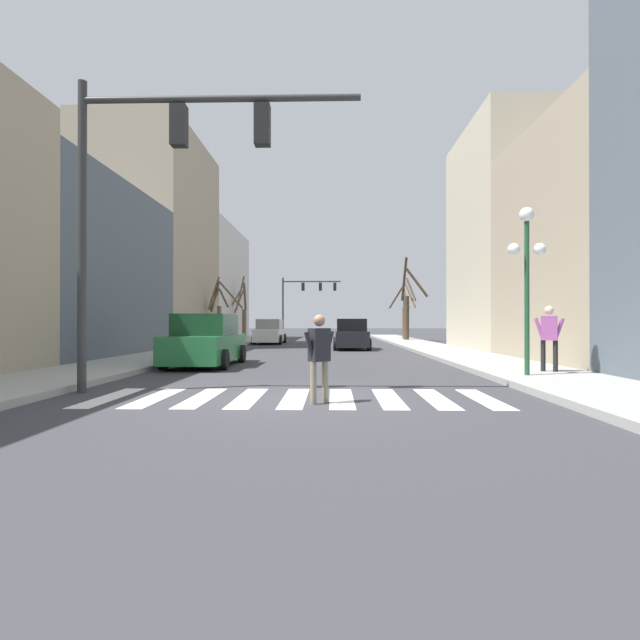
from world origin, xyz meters
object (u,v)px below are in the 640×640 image
at_px(street_tree_left_far, 404,312).
at_px(pedestrian_waiting_at_curb, 319,351).
at_px(car_driving_away_lane, 206,342).
at_px(street_tree_right_mid, 219,311).
at_px(street_tree_right_near, 243,311).
at_px(street_tree_left_mid, 408,305).
at_px(traffic_signal_near, 159,169).
at_px(traffic_signal_far, 304,293).
at_px(car_parked_left_near, 270,332).
at_px(car_at_intersection, 351,335).
at_px(street_lamp_right_corner, 527,256).
at_px(pedestrian_on_left_sidewalk, 549,333).

bearing_deg(street_tree_left_far, pedestrian_waiting_at_curb, -100.76).
height_order(car_driving_away_lane, street_tree_right_mid, street_tree_right_mid).
relative_size(street_tree_right_near, street_tree_left_mid, 0.82).
relative_size(traffic_signal_near, street_tree_left_mid, 1.01).
bearing_deg(street_tree_left_far, traffic_signal_far, 128.33).
xyz_separation_m(car_driving_away_lane, car_parked_left_near, (-0.07, 17.59, -0.02)).
bearing_deg(street_tree_left_far, street_tree_right_near, 175.72).
xyz_separation_m(traffic_signal_near, pedestrian_waiting_at_curb, (3.34, -1.23, -3.69)).
xyz_separation_m(traffic_signal_far, street_tree_right_near, (-4.62, -10.07, -2.12)).
distance_m(car_driving_away_lane, street_tree_left_far, 26.19).
height_order(car_parked_left_near, street_tree_right_near, street_tree_right_near).
bearing_deg(pedestrian_waiting_at_curb, car_at_intersection, 44.68).
bearing_deg(car_driving_away_lane, street_tree_right_mid, 11.29).
xyz_separation_m(street_lamp_right_corner, pedestrian_on_left_sidewalk, (0.95, 0.94, -1.93)).
xyz_separation_m(street_lamp_right_corner, pedestrian_waiting_at_curb, (-5.08, -3.57, -2.17)).
relative_size(traffic_signal_near, street_tree_right_near, 1.23).
distance_m(street_tree_right_near, street_tree_left_mid, 13.75).
bearing_deg(street_tree_left_mid, pedestrian_waiting_at_curb, -101.52).
bearing_deg(traffic_signal_near, street_tree_right_mid, 99.76).
xyz_separation_m(traffic_signal_near, car_driving_away_lane, (-0.68, 6.48, -3.82)).
relative_size(car_at_intersection, street_tree_left_far, 0.98).
bearing_deg(traffic_signal_far, car_driving_away_lane, -92.15).
distance_m(car_at_intersection, pedestrian_waiting_at_curb, 18.44).
height_order(street_tree_right_near, street_tree_left_far, street_tree_right_near).
height_order(street_lamp_right_corner, pedestrian_on_left_sidewalk, street_lamp_right_corner).
distance_m(street_tree_right_near, street_tree_left_far, 13.42).
distance_m(car_at_intersection, street_tree_left_far, 14.35).
distance_m(traffic_signal_near, pedestrian_on_left_sidewalk, 10.51).
bearing_deg(street_tree_right_mid, car_driving_away_lane, -78.71).
relative_size(car_at_intersection, pedestrian_on_left_sidewalk, 2.61).
bearing_deg(street_tree_left_far, car_at_intersection, -109.62).
bearing_deg(traffic_signal_far, car_parked_left_near, -94.50).
height_order(car_driving_away_lane, street_tree_left_far, street_tree_left_far).
relative_size(traffic_signal_far, street_tree_left_far, 1.32).
relative_size(street_lamp_right_corner, car_parked_left_near, 0.85).
relative_size(traffic_signal_near, traffic_signal_far, 1.05).
bearing_deg(car_driving_away_lane, street_tree_left_mid, -24.65).
bearing_deg(street_tree_right_mid, car_at_intersection, -30.06).
bearing_deg(street_tree_left_far, car_driving_away_lane, -112.67).
bearing_deg(traffic_signal_far, street_tree_right_mid, -102.68).
relative_size(traffic_signal_near, street_tree_right_mid, 1.51).
height_order(traffic_signal_far, pedestrian_on_left_sidewalk, traffic_signal_far).
xyz_separation_m(car_driving_away_lane, street_tree_left_far, (10.08, 24.12, 1.55)).
bearing_deg(car_at_intersection, street_lamp_right_corner, -165.57).
relative_size(traffic_signal_near, street_tree_left_far, 1.39).
xyz_separation_m(street_tree_right_mid, street_tree_left_far, (13.18, 8.58, 0.13)).
xyz_separation_m(car_parked_left_near, street_tree_left_mid, (10.14, 4.35, 2.06)).
bearing_deg(street_tree_right_mid, traffic_signal_near, -80.24).
relative_size(car_driving_away_lane, pedestrian_on_left_sidewalk, 2.72).
height_order(pedestrian_on_left_sidewalk, street_tree_right_near, street_tree_right_near).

